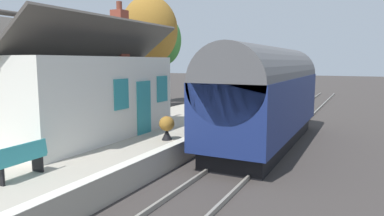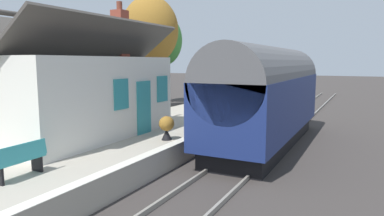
{
  "view_description": "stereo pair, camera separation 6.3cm",
  "coord_description": "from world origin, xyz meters",
  "views": [
    {
      "loc": [
        -15.91,
        -4.75,
        3.68
      ],
      "look_at": [
        -3.44,
        1.5,
        1.81
      ],
      "focal_mm": 32.58,
      "sensor_mm": 36.0,
      "label": 1
    },
    {
      "loc": [
        -15.88,
        -4.81,
        3.68
      ],
      "look_at": [
        -3.44,
        1.5,
        1.81
      ],
      "focal_mm": 32.58,
      "sensor_mm": 36.0,
      "label": 2
    }
  ],
  "objects": [
    {
      "name": "bench_near_building",
      "position": [
        1.32,
        2.87,
        1.28
      ],
      "size": [
        1.4,
        0.44,
        0.88
      ],
      "color": "teal",
      "rests_on": "platform"
    },
    {
      "name": "tree_mid_background",
      "position": [
        5.87,
        9.67,
        5.89
      ],
      "size": [
        3.97,
        4.24,
        8.39
      ],
      "color": "#4C3828",
      "rests_on": "ground"
    },
    {
      "name": "lamp_post_platform",
      "position": [
        3.61,
        1.85,
        3.35
      ],
      "size": [
        0.32,
        0.5,
        3.63
      ],
      "color": "black",
      "rests_on": "platform"
    },
    {
      "name": "bench_platform_end",
      "position": [
        -10.38,
        2.75,
        1.28
      ],
      "size": [
        1.41,
        0.48,
        0.88
      ],
      "color": "teal",
      "rests_on": "platform"
    },
    {
      "name": "rail_near",
      "position": [
        0.0,
        -1.62,
        0.07
      ],
      "size": [
        52.0,
        0.08,
        0.14
      ],
      "primitive_type": "cube",
      "color": "gray",
      "rests_on": "ground"
    },
    {
      "name": "planter_edge_far",
      "position": [
        0.06,
        2.65,
        1.07
      ],
      "size": [
        0.84,
        0.32,
        0.55
      ],
      "color": "teal",
      "rests_on": "platform"
    },
    {
      "name": "planter_under_sign",
      "position": [
        7.4,
        1.73,
        1.11
      ],
      "size": [
        0.95,
        0.32,
        0.63
      ],
      "color": "gray",
      "rests_on": "platform"
    },
    {
      "name": "bench_mid_platform",
      "position": [
        9.64,
        2.86,
        1.28
      ],
      "size": [
        1.41,
        0.46,
        0.88
      ],
      "color": "teal",
      "rests_on": "platform"
    },
    {
      "name": "train",
      "position": [
        -0.97,
        -0.9,
        2.22
      ],
      "size": [
        10.4,
        2.73,
        4.32
      ],
      "color": "black",
      "rests_on": "ground"
    },
    {
      "name": "station_building",
      "position": [
        -5.89,
        4.79,
        2.45
      ],
      "size": [
        7.54,
        3.6,
        5.38
      ],
      "color": "silver",
      "rests_on": "platform"
    },
    {
      "name": "rail_far",
      "position": [
        0.0,
        -0.18,
        0.07
      ],
      "size": [
        52.0,
        0.08,
        0.14
      ],
      "primitive_type": "cube",
      "color": "gray",
      "rests_on": "ground"
    },
    {
      "name": "platform_edge_coping",
      "position": [
        0.0,
        1.18,
        0.81
      ],
      "size": [
        32.0,
        0.36,
        0.02
      ],
      "primitive_type": "cube",
      "color": "beige",
      "rests_on": "platform"
    },
    {
      "name": "tree_behind_building",
      "position": [
        10.57,
        11.4,
        5.51
      ],
      "size": [
        3.58,
        3.19,
        7.74
      ],
      "color": "#4C3828",
      "rests_on": "ground"
    },
    {
      "name": "bench_by_lamp",
      "position": [
        6.55,
        2.83,
        1.28
      ],
      "size": [
        1.41,
        0.48,
        0.88
      ],
      "color": "teal",
      "rests_on": "platform"
    },
    {
      "name": "planter_edge_near",
      "position": [
        -5.09,
        1.71,
        1.31
      ],
      "size": [
        0.57,
        0.57,
        0.92
      ],
      "color": "black",
      "rests_on": "platform"
    },
    {
      "name": "ground_plane",
      "position": [
        0.0,
        0.0,
        0.0
      ],
      "size": [
        160.0,
        160.0,
        0.0
      ],
      "primitive_type": "plane",
      "color": "#383330"
    },
    {
      "name": "platform",
      "position": [
        0.0,
        3.64,
        0.4
      ],
      "size": [
        32.0,
        5.28,
        0.81
      ],
      "primitive_type": "cube",
      "color": "#A39B8C",
      "rests_on": "ground"
    }
  ]
}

